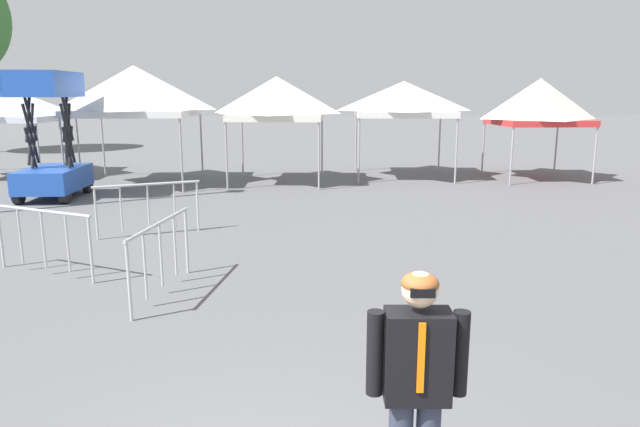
{
  "coord_description": "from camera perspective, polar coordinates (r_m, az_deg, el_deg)",
  "views": [
    {
      "loc": [
        0.18,
        -2.95,
        2.86
      ],
      "look_at": [
        0.47,
        4.37,
        1.3
      ],
      "focal_mm": 31.9,
      "sensor_mm": 36.0,
      "label": 1
    }
  ],
  "objects": [
    {
      "name": "crowd_barrier_by_lift",
      "position": [
        12.03,
        -16.89,
        1.42
      ],
      "size": [
        1.98,
        0.79,
        1.08
      ],
      "color": "#B7BABF",
      "rests_on": "ground"
    },
    {
      "name": "canopy_tent_center",
      "position": [
        18.33,
        -4.34,
        11.44
      ],
      "size": [
        3.11,
        3.11,
        3.36
      ],
      "color": "#9E9EA3",
      "rests_on": "ground"
    },
    {
      "name": "canopy_tent_behind_left",
      "position": [
        22.34,
        -28.93,
        9.61
      ],
      "size": [
        3.48,
        3.48,
        3.07
      ],
      "color": "#9E9EA3",
      "rests_on": "ground"
    },
    {
      "name": "person_foreground",
      "position": [
        3.86,
        9.64,
        -16.4
      ],
      "size": [
        0.65,
        0.27,
        1.78
      ],
      "color": "#33384C",
      "rests_on": "ground"
    },
    {
      "name": "scissor_lift",
      "position": [
        17.24,
        -25.3,
        4.94
      ],
      "size": [
        1.44,
        2.33,
        3.42
      ],
      "color": "black",
      "rests_on": "ground"
    },
    {
      "name": "canopy_tent_left_of_center",
      "position": [
        20.51,
        21.15,
        10.4
      ],
      "size": [
        2.85,
        2.85,
        3.33
      ],
      "color": "#9E9EA3",
      "rests_on": "ground"
    },
    {
      "name": "canopy_tent_far_left",
      "position": [
        18.93,
        -18.08,
        11.61
      ],
      "size": [
        3.58,
        3.58,
        3.69
      ],
      "color": "#9E9EA3",
      "rests_on": "ground"
    },
    {
      "name": "crowd_barrier_mid_lot",
      "position": [
        8.41,
        -15.73,
        -2.94
      ],
      "size": [
        0.42,
        2.08,
        1.08
      ],
      "color": "#B7BABF",
      "rests_on": "ground"
    },
    {
      "name": "crowd_barrier_near_person",
      "position": [
        9.97,
        -26.09,
        -1.42
      ],
      "size": [
        1.9,
        0.98,
        1.08
      ],
      "color": "#B7BABF",
      "rests_on": "ground"
    },
    {
      "name": "canopy_tent_behind_right",
      "position": [
        19.77,
        8.39,
        11.3
      ],
      "size": [
        3.45,
        3.45,
        3.24
      ],
      "color": "#9E9EA3",
      "rests_on": "ground"
    }
  ]
}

